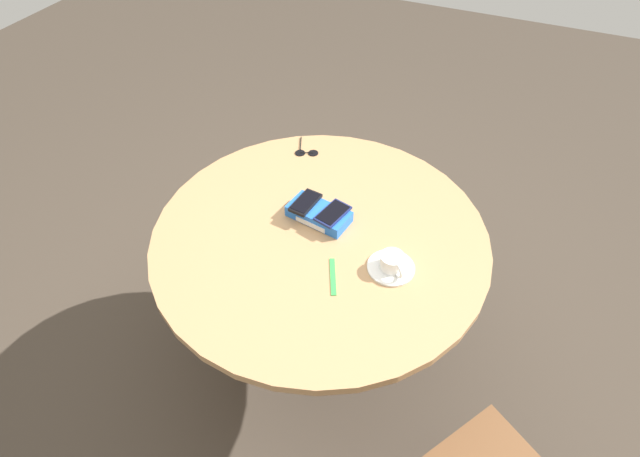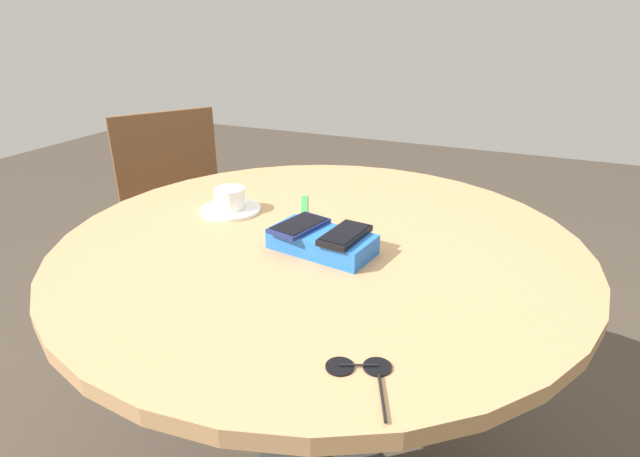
{
  "view_description": "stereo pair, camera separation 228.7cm",
  "coord_description": "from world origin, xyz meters",
  "px_view_note": "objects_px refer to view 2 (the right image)",
  "views": [
    {
      "loc": [
        0.47,
        -1.07,
        1.96
      ],
      "look_at": [
        0.0,
        0.0,
        0.78
      ],
      "focal_mm": 28.0,
      "sensor_mm": 36.0,
      "label": 1
    },
    {
      "loc": [
        -0.4,
        0.91,
        1.21
      ],
      "look_at": [
        0.0,
        0.0,
        0.78
      ],
      "focal_mm": 28.0,
      "sensor_mm": 36.0,
      "label": 2
    }
  ],
  "objects_px": {
    "coffee_cup": "(229,198)",
    "sunglasses": "(361,370)",
    "phone_box": "(322,241)",
    "phone_black": "(345,235)",
    "lanyard_strap": "(304,206)",
    "chair_near_window": "(185,224)",
    "phone_navy": "(299,225)",
    "saucer": "(231,209)",
    "round_table": "(320,274)"
  },
  "relations": [
    {
      "from": "coffee_cup",
      "to": "sunglasses",
      "type": "height_order",
      "value": "coffee_cup"
    },
    {
      "from": "phone_box",
      "to": "phone_black",
      "type": "distance_m",
      "value": 0.06
    },
    {
      "from": "sunglasses",
      "to": "lanyard_strap",
      "type": "bearing_deg",
      "value": -57.72
    },
    {
      "from": "chair_near_window",
      "to": "phone_navy",
      "type": "bearing_deg",
      "value": 143.59
    },
    {
      "from": "phone_navy",
      "to": "sunglasses",
      "type": "bearing_deg",
      "value": 127.6
    },
    {
      "from": "phone_navy",
      "to": "coffee_cup",
      "type": "xyz_separation_m",
      "value": [
        0.25,
        -0.11,
        -0.01
      ]
    },
    {
      "from": "phone_box",
      "to": "phone_black",
      "type": "xyz_separation_m",
      "value": [
        -0.05,
        0.01,
        0.03
      ]
    },
    {
      "from": "phone_box",
      "to": "chair_near_window",
      "type": "relative_size",
      "value": 0.26
    },
    {
      "from": "saucer",
      "to": "coffee_cup",
      "type": "distance_m",
      "value": 0.03
    },
    {
      "from": "phone_black",
      "to": "coffee_cup",
      "type": "xyz_separation_m",
      "value": [
        0.35,
        -0.13,
        -0.01
      ]
    },
    {
      "from": "phone_box",
      "to": "sunglasses",
      "type": "distance_m",
      "value": 0.38
    },
    {
      "from": "phone_black",
      "to": "saucer",
      "type": "distance_m",
      "value": 0.37
    },
    {
      "from": "coffee_cup",
      "to": "sunglasses",
      "type": "relative_size",
      "value": 0.74
    },
    {
      "from": "phone_box",
      "to": "lanyard_strap",
      "type": "distance_m",
      "value": 0.26
    },
    {
      "from": "saucer",
      "to": "phone_black",
      "type": "bearing_deg",
      "value": 160.66
    },
    {
      "from": "saucer",
      "to": "chair_near_window",
      "type": "height_order",
      "value": "chair_near_window"
    },
    {
      "from": "coffee_cup",
      "to": "sunglasses",
      "type": "distance_m",
      "value": 0.67
    },
    {
      "from": "saucer",
      "to": "phone_box",
      "type": "bearing_deg",
      "value": 158.77
    },
    {
      "from": "lanyard_strap",
      "to": "sunglasses",
      "type": "bearing_deg",
      "value": 122.28
    },
    {
      "from": "saucer",
      "to": "coffee_cup",
      "type": "relative_size",
      "value": 1.7
    },
    {
      "from": "phone_navy",
      "to": "coffee_cup",
      "type": "height_order",
      "value": "coffee_cup"
    },
    {
      "from": "phone_navy",
      "to": "round_table",
      "type": "bearing_deg",
      "value": -109.93
    },
    {
      "from": "phone_black",
      "to": "coffee_cup",
      "type": "relative_size",
      "value": 1.49
    },
    {
      "from": "round_table",
      "to": "chair_near_window",
      "type": "height_order",
      "value": "chair_near_window"
    },
    {
      "from": "phone_box",
      "to": "saucer",
      "type": "xyz_separation_m",
      "value": [
        0.3,
        -0.12,
        -0.02
      ]
    },
    {
      "from": "phone_black",
      "to": "chair_near_window",
      "type": "xyz_separation_m",
      "value": [
        0.89,
        -0.59,
        -0.36
      ]
    },
    {
      "from": "phone_box",
      "to": "sunglasses",
      "type": "relative_size",
      "value": 1.92
    },
    {
      "from": "coffee_cup",
      "to": "chair_near_window",
      "type": "height_order",
      "value": "chair_near_window"
    },
    {
      "from": "round_table",
      "to": "chair_near_window",
      "type": "distance_m",
      "value": 0.98
    },
    {
      "from": "phone_navy",
      "to": "lanyard_strap",
      "type": "distance_m",
      "value": 0.24
    },
    {
      "from": "phone_box",
      "to": "phone_navy",
      "type": "xyz_separation_m",
      "value": [
        0.05,
        -0.0,
        0.03
      ]
    },
    {
      "from": "saucer",
      "to": "lanyard_strap",
      "type": "xyz_separation_m",
      "value": [
        -0.15,
        -0.1,
        -0.0
      ]
    },
    {
      "from": "phone_box",
      "to": "chair_near_window",
      "type": "bearing_deg",
      "value": -34.77
    },
    {
      "from": "phone_black",
      "to": "sunglasses",
      "type": "distance_m",
      "value": 0.35
    },
    {
      "from": "phone_box",
      "to": "phone_navy",
      "type": "relative_size",
      "value": 1.63
    },
    {
      "from": "coffee_cup",
      "to": "chair_near_window",
      "type": "bearing_deg",
      "value": -40.78
    },
    {
      "from": "round_table",
      "to": "lanyard_strap",
      "type": "distance_m",
      "value": 0.22
    },
    {
      "from": "coffee_cup",
      "to": "chair_near_window",
      "type": "relative_size",
      "value": 0.1
    },
    {
      "from": "round_table",
      "to": "saucer",
      "type": "height_order",
      "value": "saucer"
    },
    {
      "from": "phone_box",
      "to": "phone_black",
      "type": "bearing_deg",
      "value": 172.0
    },
    {
      "from": "saucer",
      "to": "coffee_cup",
      "type": "bearing_deg",
      "value": -45.42
    },
    {
      "from": "phone_box",
      "to": "chair_near_window",
      "type": "height_order",
      "value": "chair_near_window"
    },
    {
      "from": "lanyard_strap",
      "to": "chair_near_window",
      "type": "bearing_deg",
      "value": -27.57
    },
    {
      "from": "phone_box",
      "to": "phone_navy",
      "type": "height_order",
      "value": "phone_navy"
    },
    {
      "from": "phone_box",
      "to": "lanyard_strap",
      "type": "bearing_deg",
      "value": -56.65
    },
    {
      "from": "phone_black",
      "to": "sunglasses",
      "type": "xyz_separation_m",
      "value": [
        -0.15,
        0.32,
        -0.05
      ]
    },
    {
      "from": "phone_navy",
      "to": "chair_near_window",
      "type": "xyz_separation_m",
      "value": [
        0.78,
        -0.58,
        -0.36
      ]
    },
    {
      "from": "phone_navy",
      "to": "lanyard_strap",
      "type": "relative_size",
      "value": 0.96
    },
    {
      "from": "phone_box",
      "to": "sunglasses",
      "type": "xyz_separation_m",
      "value": [
        -0.2,
        0.33,
        -0.02
      ]
    },
    {
      "from": "saucer",
      "to": "lanyard_strap",
      "type": "height_order",
      "value": "saucer"
    }
  ]
}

